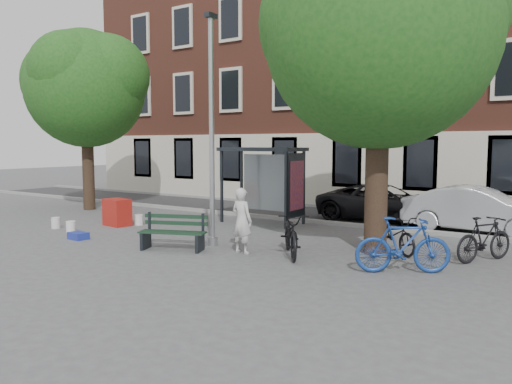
{
  "coord_description": "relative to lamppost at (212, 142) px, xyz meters",
  "views": [
    {
      "loc": [
        8.34,
        -10.4,
        2.73
      ],
      "look_at": [
        0.64,
        1.15,
        1.4
      ],
      "focal_mm": 35.0,
      "sensor_mm": 36.0,
      "label": 1
    }
  ],
  "objects": [
    {
      "name": "ground",
      "position": [
        0.0,
        0.0,
        -2.78
      ],
      "size": [
        90.0,
        90.0,
        0.0
      ],
      "primitive_type": "plane",
      "color": "#4C4C4F",
      "rests_on": "ground"
    },
    {
      "name": "road",
      "position": [
        0.0,
        7.0,
        -2.78
      ],
      "size": [
        40.0,
        4.0,
        0.01
      ],
      "primitive_type": "cube",
      "color": "#28282B",
      "rests_on": "ground"
    },
    {
      "name": "curb_near",
      "position": [
        0.0,
        5.0,
        -2.72
      ],
      "size": [
        40.0,
        0.25,
        0.12
      ],
      "primitive_type": "cube",
      "color": "gray",
      "rests_on": "ground"
    },
    {
      "name": "curb_far",
      "position": [
        0.0,
        9.0,
        -2.72
      ],
      "size": [
        40.0,
        0.25,
        0.12
      ],
      "primitive_type": "cube",
      "color": "gray",
      "rests_on": "ground"
    },
    {
      "name": "building_row",
      "position": [
        0.0,
        13.0,
        4.22
      ],
      "size": [
        30.0,
        8.0,
        14.0
      ],
      "primitive_type": "cube",
      "color": "brown",
      "rests_on": "ground"
    },
    {
      "name": "lamppost",
      "position": [
        0.0,
        0.0,
        0.0
      ],
      "size": [
        0.28,
        0.35,
        6.11
      ],
      "color": "#9EA0A3",
      "rests_on": "ground"
    },
    {
      "name": "tree_right",
      "position": [
        4.01,
        1.38,
        2.83
      ],
      "size": [
        5.76,
        5.6,
        8.2
      ],
      "color": "black",
      "rests_on": "ground"
    },
    {
      "name": "tree_left",
      "position": [
        -8.99,
        2.88,
        2.43
      ],
      "size": [
        5.18,
        4.86,
        7.4
      ],
      "color": "black",
      "rests_on": "ground"
    },
    {
      "name": "bus_shelter",
      "position": [
        -0.61,
        4.11,
        -0.87
      ],
      "size": [
        2.85,
        1.45,
        2.62
      ],
      "color": "#1E2328",
      "rests_on": "ground"
    },
    {
      "name": "painter",
      "position": [
        1.2,
        -0.33,
        -1.96
      ],
      "size": [
        0.64,
        0.46,
        1.65
      ],
      "primitive_type": "imported",
      "rotation": [
        0.0,
        0.0,
        3.03
      ],
      "color": "silver",
      "rests_on": "ground"
    },
    {
      "name": "bench",
      "position": [
        -0.52,
        -0.98,
        -2.37
      ],
      "size": [
        1.82,
        1.14,
        0.89
      ],
      "rotation": [
        0.0,
        0.0,
        0.37
      ],
      "color": "#1E2328",
      "rests_on": "ground"
    },
    {
      "name": "bike_a",
      "position": [
        4.33,
        1.87,
        -2.31
      ],
      "size": [
        1.82,
        1.6,
        0.95
      ],
      "primitive_type": "imported",
      "rotation": [
        0.0,
        0.0,
        0.92
      ],
      "color": "black",
      "rests_on": "ground"
    },
    {
      "name": "bike_b",
      "position": [
        5.17,
        -0.02,
        -2.18
      ],
      "size": [
        2.01,
        1.53,
        1.21
      ],
      "primitive_type": "imported",
      "rotation": [
        0.0,
        0.0,
        2.11
      ],
      "color": "navy",
      "rests_on": "ground"
    },
    {
      "name": "bike_c",
      "position": [
        2.38,
        0.11,
        -2.24
      ],
      "size": [
        1.81,
        2.11,
        1.09
      ],
      "primitive_type": "imported",
      "rotation": [
        0.0,
        0.0,
        0.63
      ],
      "color": "black",
      "rests_on": "ground"
    },
    {
      "name": "bike_d",
      "position": [
        6.42,
        2.07,
        -2.25
      ],
      "size": [
        1.32,
        1.8,
        1.07
      ],
      "primitive_type": "imported",
      "rotation": [
        0.0,
        0.0,
        2.62
      ],
      "color": "black",
      "rests_on": "ground"
    },
    {
      "name": "car_dark",
      "position": [
        2.35,
        6.87,
        -2.13
      ],
      "size": [
        4.85,
        2.48,
        1.31
      ],
      "primitive_type": "imported",
      "rotation": [
        0.0,
        0.0,
        1.64
      ],
      "color": "black",
      "rests_on": "ground"
    },
    {
      "name": "car_silver",
      "position": [
        5.6,
        6.0,
        -2.07
      ],
      "size": [
        4.43,
        1.73,
        1.44
      ],
      "primitive_type": "imported",
      "rotation": [
        0.0,
        0.0,
        1.52
      ],
      "color": "#B0B2B8",
      "rests_on": "ground"
    },
    {
      "name": "red_stand",
      "position": [
        -4.77,
        0.84,
        -2.33
      ],
      "size": [
        0.98,
        0.73,
        0.9
      ],
      "primitive_type": "cube",
      "rotation": [
        0.0,
        0.0,
        -0.15
      ],
      "color": "#A01C15",
      "rests_on": "ground"
    },
    {
      "name": "blue_crate",
      "position": [
        -3.81,
        -1.43,
        -2.68
      ],
      "size": [
        0.59,
        0.45,
        0.2
      ],
      "primitive_type": "cube",
      "rotation": [
        0.0,
        0.0,
        -0.09
      ],
      "color": "navy",
      "rests_on": "ground"
    },
    {
      "name": "bucket_a",
      "position": [
        -4.24,
        1.31,
        -2.6
      ],
      "size": [
        0.32,
        0.32,
        0.36
      ],
      "primitive_type": "cylinder",
      "rotation": [
        0.0,
        0.0,
        0.15
      ],
      "color": "silver",
      "rests_on": "ground"
    },
    {
      "name": "bucket_b",
      "position": [
        -4.91,
        -0.88,
        -2.6
      ],
      "size": [
        0.34,
        0.34,
        0.36
      ],
      "primitive_type": "cylinder",
      "rotation": [
        0.0,
        0.0,
        0.25
      ],
      "color": "silver",
      "rests_on": "ground"
    },
    {
      "name": "bucket_c",
      "position": [
        -5.99,
        -0.66,
        -2.6
      ],
      "size": [
        0.34,
        0.34,
        0.36
      ],
      "primitive_type": "cylinder",
      "rotation": [
        0.0,
        0.0,
        0.24
      ],
      "color": "silver",
      "rests_on": "ground"
    },
    {
      "name": "notice_sign",
      "position": [
        3.58,
        2.18,
        -1.33
      ],
      "size": [
        0.33,
        0.15,
        1.99
      ],
      "rotation": [
        0.0,
        0.0,
        -0.36
      ],
      "color": "#9EA0A3",
      "rests_on": "ground"
    }
  ]
}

